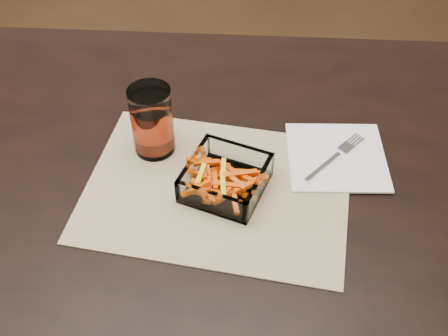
{
  "coord_description": "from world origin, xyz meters",
  "views": [
    {
      "loc": [
        0.16,
        -0.69,
        1.48
      ],
      "look_at": [
        0.12,
        -0.02,
        0.78
      ],
      "focal_mm": 45.0,
      "sensor_mm": 36.0,
      "label": 1
    }
  ],
  "objects_px": {
    "fork": "(336,156)",
    "dining_table": "(162,203)",
    "tumbler": "(152,123)",
    "glass_bowl": "(226,179)"
  },
  "relations": [
    {
      "from": "tumbler",
      "to": "fork",
      "type": "xyz_separation_m",
      "value": [
        0.33,
        -0.01,
        -0.06
      ]
    },
    {
      "from": "dining_table",
      "to": "tumbler",
      "type": "distance_m",
      "value": 0.16
    },
    {
      "from": "glass_bowl",
      "to": "fork",
      "type": "relative_size",
      "value": 1.25
    },
    {
      "from": "fork",
      "to": "dining_table",
      "type": "bearing_deg",
      "value": -129.71
    },
    {
      "from": "dining_table",
      "to": "glass_bowl",
      "type": "relative_size",
      "value": 9.74
    },
    {
      "from": "glass_bowl",
      "to": "dining_table",
      "type": "bearing_deg",
      "value": 164.06
    },
    {
      "from": "fork",
      "to": "glass_bowl",
      "type": "bearing_deg",
      "value": -115.23
    },
    {
      "from": "dining_table",
      "to": "tumbler",
      "type": "bearing_deg",
      "value": 103.6
    },
    {
      "from": "dining_table",
      "to": "tumbler",
      "type": "height_order",
      "value": "tumbler"
    },
    {
      "from": "tumbler",
      "to": "fork",
      "type": "bearing_deg",
      "value": -1.21
    }
  ]
}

